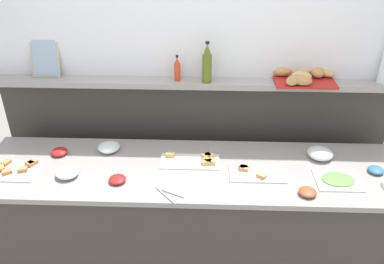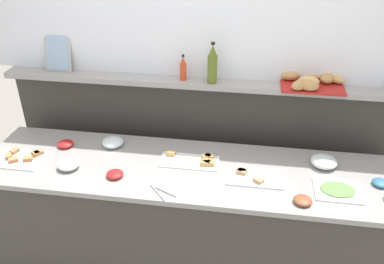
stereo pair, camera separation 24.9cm
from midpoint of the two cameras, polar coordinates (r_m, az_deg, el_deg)
ground_plane at (r=3.58m, az=3.36°, el=-11.65°), size 12.00×12.00×0.00m
buffet_counter at (r=2.83m, az=2.39°, el=-12.78°), size 2.71×0.68×0.91m
back_ledge_unit at (r=3.09m, az=3.59°, el=-2.99°), size 2.78×0.22×1.33m
sandwich_platter_rear at (r=2.60m, az=2.97°, el=-4.17°), size 0.38×0.17×0.04m
sandwich_platter_side at (r=2.50m, az=11.55°, el=-6.35°), size 0.34×0.20×0.04m
sandwich_platter_front at (r=2.80m, az=-21.01°, el=-3.57°), size 0.33×0.22×0.04m
cold_cuts_platter at (r=2.54m, az=22.70°, el=-7.73°), size 0.27×0.22×0.02m
glass_bowl_large at (r=2.61m, az=-14.58°, el=-4.60°), size 0.14×0.14×0.06m
glass_bowl_medium at (r=2.78m, az=-8.72°, el=-1.54°), size 0.15×0.15×0.06m
glass_bowl_small at (r=2.72m, az=20.77°, el=-4.06°), size 0.17×0.17×0.07m
condiment_bowl_cream at (r=2.69m, az=27.73°, el=-6.56°), size 0.10×0.10×0.03m
condiment_bowl_dark at (r=2.85m, az=-15.21°, el=-1.71°), size 0.11×0.11×0.04m
condiment_bowl_red at (r=2.38m, az=18.43°, el=-9.32°), size 0.10×0.10×0.04m
condiment_bowl_teal at (r=2.48m, az=-8.12°, el=-6.05°), size 0.10×0.10×0.04m
serving_tongs at (r=2.34m, az=-1.43°, el=-8.60°), size 0.17×0.15×0.01m
hot_sauce_bottle at (r=2.70m, az=1.39°, el=8.90°), size 0.04×0.04×0.18m
olive_oil_bottle at (r=2.65m, az=5.64°, el=9.41°), size 0.06×0.06×0.28m
bread_basket at (r=2.76m, az=19.16°, el=6.78°), size 0.44×0.31×0.08m
framed_picture at (r=2.97m, az=-16.29°, el=10.83°), size 0.19×0.08×0.27m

